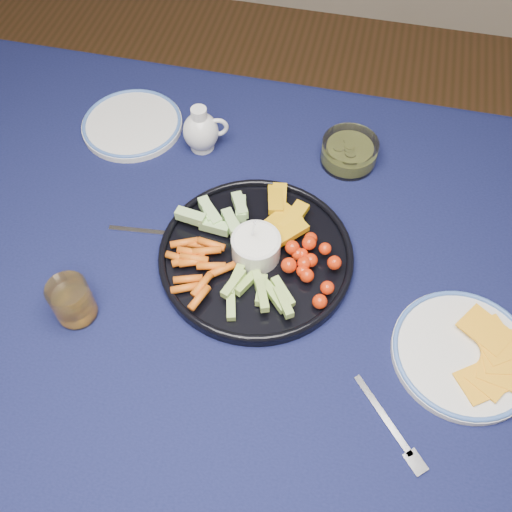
% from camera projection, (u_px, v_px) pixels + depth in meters
% --- Properties ---
extents(dining_table, '(1.67, 1.07, 0.75)m').
position_uv_depth(dining_table, '(268.00, 305.00, 1.08)').
color(dining_table, '#4D2D19').
rests_on(dining_table, ground).
extents(crudite_platter, '(0.35, 0.35, 0.11)m').
position_uv_depth(crudite_platter, '(255.00, 252.00, 1.02)').
color(crudite_platter, black).
rests_on(crudite_platter, dining_table).
extents(creamer_pitcher, '(0.09, 0.07, 0.10)m').
position_uv_depth(creamer_pitcher, '(201.00, 131.00, 1.16)').
color(creamer_pitcher, silver).
rests_on(creamer_pitcher, dining_table).
extents(pickle_bowl, '(0.11, 0.11, 0.05)m').
position_uv_depth(pickle_bowl, '(349.00, 153.00, 1.15)').
color(pickle_bowl, white).
rests_on(pickle_bowl, dining_table).
extents(cheese_plate, '(0.23, 0.23, 0.03)m').
position_uv_depth(cheese_plate, '(464.00, 353.00, 0.92)').
color(cheese_plate, silver).
rests_on(cheese_plate, dining_table).
extents(juice_tumbler, '(0.07, 0.07, 0.08)m').
position_uv_depth(juice_tumbler, '(73.00, 303.00, 0.94)').
color(juice_tumbler, white).
rests_on(juice_tumbler, dining_table).
extents(fork_left, '(0.16, 0.03, 0.00)m').
position_uv_depth(fork_left, '(158.00, 233.00, 1.07)').
color(fork_left, silver).
rests_on(fork_left, dining_table).
extents(fork_right, '(0.13, 0.14, 0.00)m').
position_uv_depth(fork_right, '(394.00, 431.00, 0.86)').
color(fork_right, silver).
rests_on(fork_right, dining_table).
extents(side_plate_extra, '(0.21, 0.21, 0.02)m').
position_uv_depth(side_plate_extra, '(132.00, 124.00, 1.22)').
color(side_plate_extra, silver).
rests_on(side_plate_extra, dining_table).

